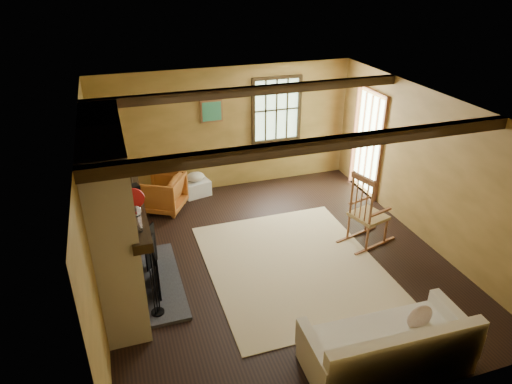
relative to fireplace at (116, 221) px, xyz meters
name	(u,v)px	position (x,y,z in m)	size (l,w,h in m)	color
ground	(276,260)	(2.23, 0.00, -1.10)	(5.50, 5.50, 0.00)	black
room_envelope	(286,154)	(2.45, 0.26, 0.53)	(5.02, 5.52, 2.44)	#A8803B
fireplace	(116,221)	(0.00, 0.00, 0.00)	(1.02, 2.30, 2.40)	brown
rug	(293,265)	(2.43, -0.20, -1.10)	(2.50, 3.00, 0.01)	tan
rocking_chair	(367,214)	(3.77, 0.04, -0.59)	(0.98, 0.68, 1.23)	tan
sofa	(389,350)	(2.69, -2.33, -0.84)	(1.88, 0.88, 0.75)	beige
firewood_pile	(125,202)	(0.15, 2.43, -0.98)	(0.67, 0.12, 0.24)	brown
laundry_basket	(196,188)	(1.51, 2.55, -0.95)	(0.50, 0.38, 0.30)	white
basket_pillow	(195,177)	(1.51, 2.55, -0.71)	(0.35, 0.28, 0.18)	beige
armchair	(162,193)	(0.82, 2.16, -0.77)	(0.72, 0.74, 0.67)	#BF6026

